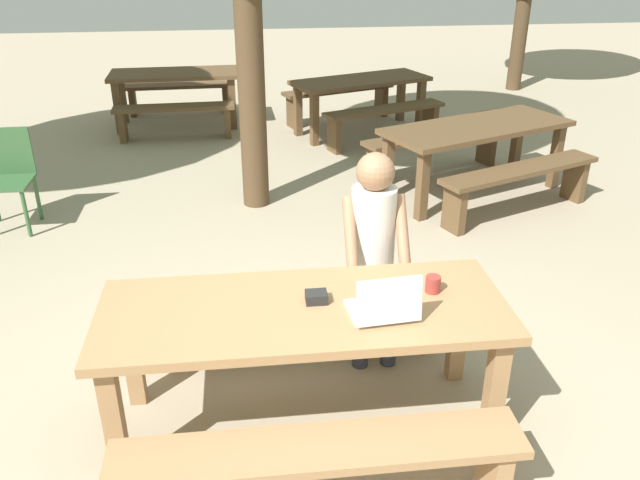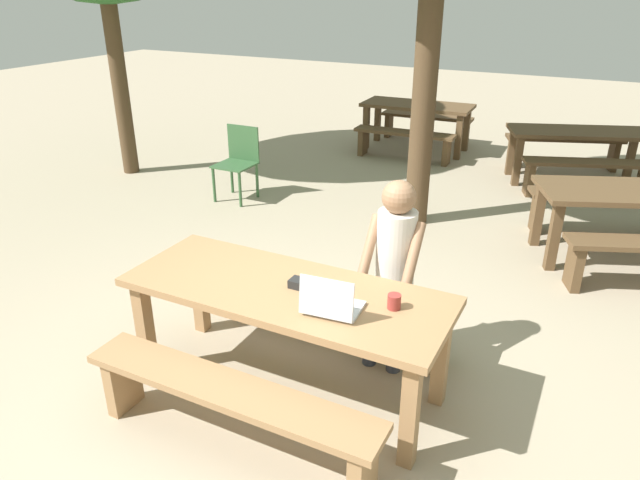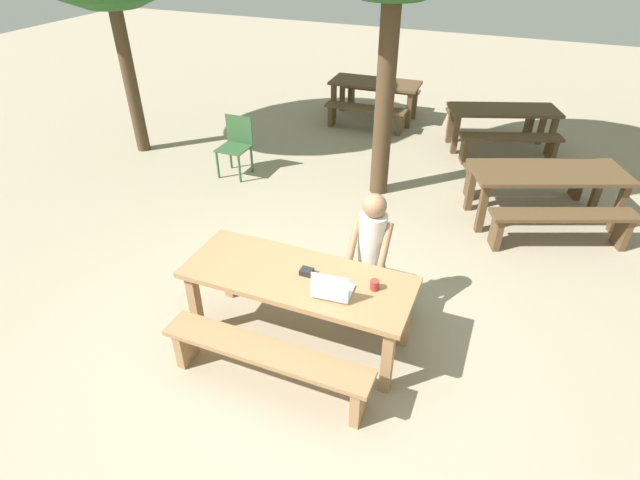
{
  "view_description": "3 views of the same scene",
  "coord_description": "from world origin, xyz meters",
  "px_view_note": "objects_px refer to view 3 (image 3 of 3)",
  "views": [
    {
      "loc": [
        -0.25,
        -2.8,
        2.51
      ],
      "look_at": [
        0.11,
        0.25,
        1.0
      ],
      "focal_mm": 36.5,
      "sensor_mm": 36.0,
      "label": 1
    },
    {
      "loc": [
        1.64,
        -2.75,
        2.53
      ],
      "look_at": [
        0.11,
        0.25,
        1.0
      ],
      "focal_mm": 32.66,
      "sensor_mm": 36.0,
      "label": 2
    },
    {
      "loc": [
        1.53,
        -3.2,
        3.48
      ],
      "look_at": [
        0.11,
        0.25,
        1.0
      ],
      "focal_mm": 28.09,
      "sensor_mm": 36.0,
      "label": 3
    }
  ],
  "objects_px": {
    "plastic_chair": "(236,144)",
    "picnic_table_rear": "(375,88)",
    "coffee_mug": "(375,285)",
    "picnic_table_front": "(298,284)",
    "small_pouch": "(307,272)",
    "picnic_table_mid": "(548,178)",
    "laptop": "(332,289)",
    "picnic_table_distant": "(503,115)",
    "person_seated": "(371,248)"
  },
  "relations": [
    {
      "from": "coffee_mug",
      "to": "plastic_chair",
      "type": "relative_size",
      "value": 0.1
    },
    {
      "from": "picnic_table_rear",
      "to": "laptop",
      "type": "bearing_deg",
      "value": -78.17
    },
    {
      "from": "person_seated",
      "to": "picnic_table_distant",
      "type": "height_order",
      "value": "person_seated"
    },
    {
      "from": "picnic_table_front",
      "to": "picnic_table_mid",
      "type": "distance_m",
      "value": 3.8
    },
    {
      "from": "plastic_chair",
      "to": "laptop",
      "type": "bearing_deg",
      "value": -48.46
    },
    {
      "from": "coffee_mug",
      "to": "picnic_table_front",
      "type": "bearing_deg",
      "value": -174.1
    },
    {
      "from": "coffee_mug",
      "to": "picnic_table_distant",
      "type": "relative_size",
      "value": 0.05
    },
    {
      "from": "person_seated",
      "to": "picnic_table_rear",
      "type": "bearing_deg",
      "value": 106.56
    },
    {
      "from": "small_pouch",
      "to": "laptop",
      "type": "bearing_deg",
      "value": -30.47
    },
    {
      "from": "picnic_table_front",
      "to": "coffee_mug",
      "type": "relative_size",
      "value": 23.19
    },
    {
      "from": "small_pouch",
      "to": "coffee_mug",
      "type": "height_order",
      "value": "coffee_mug"
    },
    {
      "from": "person_seated",
      "to": "plastic_chair",
      "type": "xyz_separation_m",
      "value": [
        -2.86,
        2.32,
        -0.3
      ]
    },
    {
      "from": "plastic_chair",
      "to": "picnic_table_distant",
      "type": "bearing_deg",
      "value": 34.61
    },
    {
      "from": "small_pouch",
      "to": "picnic_table_rear",
      "type": "distance_m",
      "value": 6.16
    },
    {
      "from": "picnic_table_mid",
      "to": "coffee_mug",
      "type": "bearing_deg",
      "value": -135.56
    },
    {
      "from": "small_pouch",
      "to": "picnic_table_distant",
      "type": "bearing_deg",
      "value": 77.54
    },
    {
      "from": "picnic_table_front",
      "to": "coffee_mug",
      "type": "distance_m",
      "value": 0.71
    },
    {
      "from": "laptop",
      "to": "picnic_table_distant",
      "type": "relative_size",
      "value": 0.18
    },
    {
      "from": "coffee_mug",
      "to": "plastic_chair",
      "type": "bearing_deg",
      "value": 136.93
    },
    {
      "from": "laptop",
      "to": "picnic_table_rear",
      "type": "relative_size",
      "value": 0.2
    },
    {
      "from": "person_seated",
      "to": "picnic_table_mid",
      "type": "bearing_deg",
      "value": 59.07
    },
    {
      "from": "small_pouch",
      "to": "picnic_table_distant",
      "type": "height_order",
      "value": "small_pouch"
    },
    {
      "from": "picnic_table_mid",
      "to": "picnic_table_rear",
      "type": "xyz_separation_m",
      "value": [
        -3.17,
        2.88,
        -0.0
      ]
    },
    {
      "from": "small_pouch",
      "to": "coffee_mug",
      "type": "relative_size",
      "value": 1.24
    },
    {
      "from": "laptop",
      "to": "picnic_table_distant",
      "type": "bearing_deg",
      "value": -104.13
    },
    {
      "from": "picnic_table_rear",
      "to": "picnic_table_front",
      "type": "bearing_deg",
      "value": -81.31
    },
    {
      "from": "picnic_table_front",
      "to": "laptop",
      "type": "height_order",
      "value": "laptop"
    },
    {
      "from": "picnic_table_front",
      "to": "picnic_table_rear",
      "type": "xyz_separation_m",
      "value": [
        -1.14,
        6.08,
        -0.04
      ]
    },
    {
      "from": "picnic_table_front",
      "to": "laptop",
      "type": "bearing_deg",
      "value": -20.2
    },
    {
      "from": "picnic_table_rear",
      "to": "picnic_table_distant",
      "type": "height_order",
      "value": "picnic_table_rear"
    },
    {
      "from": "picnic_table_front",
      "to": "plastic_chair",
      "type": "xyz_separation_m",
      "value": [
        -2.38,
        2.94,
        -0.17
      ]
    },
    {
      "from": "coffee_mug",
      "to": "picnic_table_rear",
      "type": "relative_size",
      "value": 0.05
    },
    {
      "from": "picnic_table_front",
      "to": "picnic_table_mid",
      "type": "relative_size",
      "value": 1.01
    },
    {
      "from": "laptop",
      "to": "small_pouch",
      "type": "xyz_separation_m",
      "value": [
        -0.31,
        0.18,
        -0.03
      ]
    },
    {
      "from": "laptop",
      "to": "coffee_mug",
      "type": "bearing_deg",
      "value": -150.54
    },
    {
      "from": "coffee_mug",
      "to": "picnic_table_mid",
      "type": "relative_size",
      "value": 0.04
    },
    {
      "from": "picnic_table_front",
      "to": "plastic_chair",
      "type": "bearing_deg",
      "value": 128.97
    },
    {
      "from": "small_pouch",
      "to": "person_seated",
      "type": "bearing_deg",
      "value": 54.4
    },
    {
      "from": "person_seated",
      "to": "picnic_table_distant",
      "type": "bearing_deg",
      "value": 80.78
    },
    {
      "from": "plastic_chair",
      "to": "picnic_table_rear",
      "type": "height_order",
      "value": "plastic_chair"
    },
    {
      "from": "laptop",
      "to": "picnic_table_distant",
      "type": "xyz_separation_m",
      "value": [
        0.89,
        5.63,
        -0.23
      ]
    },
    {
      "from": "laptop",
      "to": "plastic_chair",
      "type": "bearing_deg",
      "value": -53.27
    },
    {
      "from": "small_pouch",
      "to": "picnic_table_mid",
      "type": "bearing_deg",
      "value": 58.18
    },
    {
      "from": "plastic_chair",
      "to": "picnic_table_distant",
      "type": "relative_size",
      "value": 0.46
    },
    {
      "from": "picnic_table_front",
      "to": "person_seated",
      "type": "distance_m",
      "value": 0.8
    },
    {
      "from": "picnic_table_mid",
      "to": "picnic_table_rear",
      "type": "bearing_deg",
      "value": 115.45
    },
    {
      "from": "coffee_mug",
      "to": "picnic_table_mid",
      "type": "distance_m",
      "value": 3.42
    },
    {
      "from": "small_pouch",
      "to": "person_seated",
      "type": "relative_size",
      "value": 0.08
    },
    {
      "from": "small_pouch",
      "to": "picnic_table_front",
      "type": "bearing_deg",
      "value": -148.12
    },
    {
      "from": "laptop",
      "to": "small_pouch",
      "type": "bearing_deg",
      "value": -35.61
    }
  ]
}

